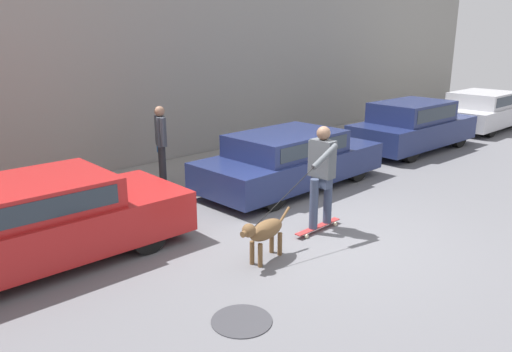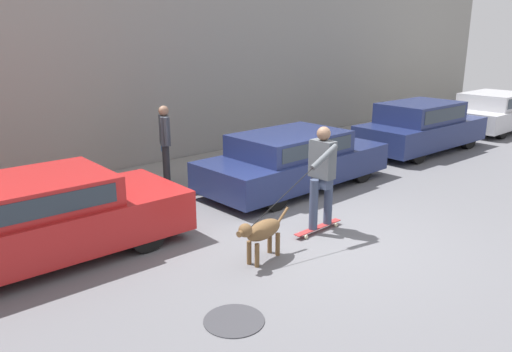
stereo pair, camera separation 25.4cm
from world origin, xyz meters
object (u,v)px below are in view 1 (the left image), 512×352
Objects in this scene: parked_car_0 at (30,224)px; pedestrian_with_bag at (161,141)px; parked_car_3 at (483,111)px; parked_car_1 at (290,160)px; parked_car_2 at (413,127)px; dog at (264,232)px; skateboarder at (322,172)px.

parked_car_0 is 2.70× the size of pedestrian_with_bag.
parked_car_3 is 12.06m from pedestrian_with_bag.
parked_car_1 is 5.13m from parked_car_2.
dog is at bearing -170.25° from parked_car_3.
skateboarder reaches higher than parked_car_2.
pedestrian_with_bag is (-7.24, 1.75, 0.39)m from parked_car_2.
parked_car_0 is 10.61m from parked_car_2.
dog is (-12.79, -2.23, -0.17)m from parked_car_3.
parked_car_2 is (10.61, 0.00, 0.05)m from parked_car_0.
parked_car_2 is at bearing 9.96° from pedestrian_with_bag.
skateboarder is (1.51, 0.19, 0.57)m from dog.
parked_car_3 is 1.71× the size of skateboarder.
dog is 0.49× the size of skateboarder.
parked_car_3 is (15.29, -0.00, 0.00)m from parked_car_0.
parked_car_3 is (9.81, 0.00, 0.03)m from parked_car_1.
parked_car_1 is at bearing -178.50° from parked_car_2.
parked_car_0 is at bearing -51.17° from dog.
parked_car_1 is 2.78m from pedestrian_with_bag.
dog is 4.12m from pedestrian_with_bag.
parked_car_0 is 1.11× the size of parked_car_3.
parked_car_0 is 1.01× the size of parked_car_1.
parked_car_3 reaches higher than parked_car_1.
pedestrian_with_bag is (-0.65, 3.80, 0.04)m from skateboarder.
parked_car_2 is (5.13, 0.00, 0.08)m from parked_car_1.
parked_car_0 is at bearing 179.84° from parked_car_3.
skateboarder is at bearing -25.75° from parked_car_0.
pedestrian_with_bag is at bearing 28.64° from parked_car_0.
parked_car_2 is 6.91m from skateboarder.
parked_car_3 reaches higher than parked_car_0.
parked_car_0 is 3.85× the size of dog.
dog is (-2.97, -2.23, -0.14)m from parked_car_1.
dog is (-8.10, -2.23, -0.22)m from parked_car_2.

